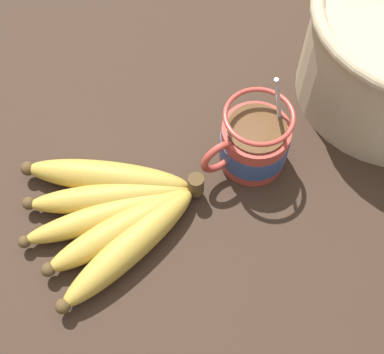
% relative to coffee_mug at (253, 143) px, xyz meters
% --- Properties ---
extents(table, '(1.38, 1.38, 0.04)m').
position_rel_coffee_mug_xyz_m(table, '(0.09, -0.03, -0.06)').
color(table, '#332319').
rests_on(table, ground).
extents(coffee_mug, '(0.13, 0.09, 0.15)m').
position_rel_coffee_mug_xyz_m(coffee_mug, '(0.00, 0.00, 0.00)').
color(coffee_mug, '#B23D33').
rests_on(coffee_mug, table).
extents(banana_bunch, '(0.23, 0.22, 0.04)m').
position_rel_coffee_mug_xyz_m(banana_bunch, '(0.19, -0.01, -0.02)').
color(banana_bunch, '#4C381E').
rests_on(banana_bunch, table).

